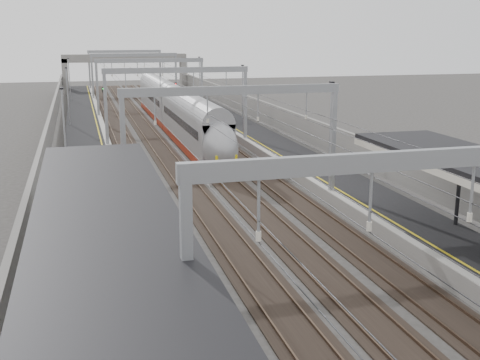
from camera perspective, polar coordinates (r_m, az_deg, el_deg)
platform_left at (r=57.35m, az=-14.26°, el=3.26°), size 4.00×120.00×1.00m
platform_right at (r=59.70m, az=1.29°, el=4.08°), size 4.00×120.00×1.00m
tracks at (r=58.07m, az=-6.32°, el=3.27°), size 11.40×140.00×0.20m
overhead_line at (r=63.81m, az=-7.40°, el=9.70°), size 13.00×140.00×6.60m
canopy_left at (r=15.45m, az=-12.04°, el=-7.15°), size 4.40×30.00×4.24m
overbridge at (r=111.92m, az=-10.84°, el=10.84°), size 22.00×2.20×6.90m
wall_left at (r=57.22m, az=-17.53°, el=4.14°), size 0.30×120.00×3.20m
wall_right at (r=60.50m, az=4.22°, el=5.23°), size 0.30×120.00×3.20m
train at (r=64.50m, az=-5.97°, el=6.09°), size 2.58×47.00×4.08m
signal_green at (r=84.16m, az=-12.81°, el=7.88°), size 0.32×0.32×3.48m
signal_red_near at (r=77.99m, az=-6.35°, el=7.70°), size 0.32×0.32×3.48m
signal_red_far at (r=89.93m, az=-6.12°, el=8.50°), size 0.32×0.32×3.48m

